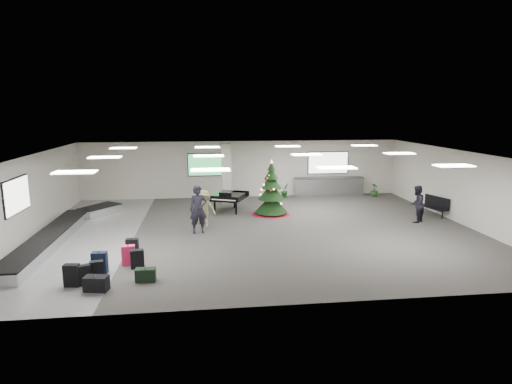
{
  "coord_description": "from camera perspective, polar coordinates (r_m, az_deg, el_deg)",
  "views": [
    {
      "loc": [
        -2.2,
        -17.1,
        4.98
      ],
      "look_at": [
        0.03,
        1.0,
        1.43
      ],
      "focal_mm": 30.0,
      "sensor_mm": 36.0,
      "label": 1
    }
  ],
  "objects": [
    {
      "name": "suitcase_3",
      "position": [
        15.4,
        -16.16,
        -7.09
      ],
      "size": [
        0.42,
        0.24,
        0.64
      ],
      "rotation": [
        0.0,
        0.0,
        -0.03
      ],
      "color": "black",
      "rests_on": "ground"
    },
    {
      "name": "black_duffel",
      "position": [
        12.93,
        -20.52,
        -11.36
      ],
      "size": [
        0.7,
        0.46,
        0.45
      ],
      "rotation": [
        0.0,
        0.0,
        -0.18
      ],
      "color": "black",
      "rests_on": "ground"
    },
    {
      "name": "service_counter",
      "position": [
        25.21,
        9.68,
        0.73
      ],
      "size": [
        4.05,
        0.65,
        1.08
      ],
      "color": "silver",
      "rests_on": "ground"
    },
    {
      "name": "potted_plant_left",
      "position": [
        24.33,
        3.86,
        0.21
      ],
      "size": [
        0.6,
        0.6,
        0.86
      ],
      "primitive_type": "imported",
      "rotation": [
        0.0,
        0.0,
        0.83
      ],
      "color": "#15411A",
      "rests_on": "ground"
    },
    {
      "name": "green_duffel",
      "position": [
        13.19,
        -14.51,
        -10.63
      ],
      "size": [
        0.59,
        0.3,
        0.41
      ],
      "rotation": [
        0.0,
        0.0,
        -0.02
      ],
      "color": "black",
      "rests_on": "ground"
    },
    {
      "name": "traveler_bench",
      "position": [
        20.27,
        20.63,
        -1.51
      ],
      "size": [
        1.02,
        1.01,
        1.66
      ],
      "primitive_type": "imported",
      "rotation": [
        0.0,
        0.0,
        3.89
      ],
      "color": "black",
      "rests_on": "ground"
    },
    {
      "name": "suitcase_0",
      "position": [
        13.45,
        -23.35,
        -10.16
      ],
      "size": [
        0.44,
        0.28,
        0.67
      ],
      "rotation": [
        0.0,
        0.0,
        -0.11
      ],
      "color": "black",
      "rests_on": "ground"
    },
    {
      "name": "navy_suitcase",
      "position": [
        14.1,
        -20.11,
        -8.87
      ],
      "size": [
        0.46,
        0.28,
        0.71
      ],
      "rotation": [
        0.0,
        0.0,
        -0.04
      ],
      "color": "black",
      "rests_on": "ground"
    },
    {
      "name": "suitcase_1",
      "position": [
        13.6,
        -20.46,
        -9.83
      ],
      "size": [
        0.43,
        0.29,
        0.62
      ],
      "rotation": [
        0.0,
        0.0,
        0.24
      ],
      "color": "black",
      "rests_on": "ground"
    },
    {
      "name": "suitcase_7",
      "position": [
        14.24,
        -15.55,
        -8.6
      ],
      "size": [
        0.45,
        0.3,
        0.62
      ],
      "rotation": [
        0.0,
        0.0,
        0.21
      ],
      "color": "black",
      "rests_on": "ground"
    },
    {
      "name": "traveler_b",
      "position": [
        18.46,
        -6.92,
        -2.16
      ],
      "size": [
        1.14,
        0.82,
        1.6
      ],
      "primitive_type": "imported",
      "rotation": [
        0.0,
        0.0,
        -0.23
      ],
      "color": "#8B7F56",
      "rests_on": "ground"
    },
    {
      "name": "baggage_carousel",
      "position": [
        18.55,
        -24.55,
        -4.9
      ],
      "size": [
        2.28,
        9.71,
        0.43
      ],
      "color": "silver",
      "rests_on": "ground"
    },
    {
      "name": "christmas_tree",
      "position": [
        20.44,
        2.05,
        -0.49
      ],
      "size": [
        1.86,
        1.86,
        2.65
      ],
      "color": "maroon",
      "rests_on": "ground"
    },
    {
      "name": "bench",
      "position": [
        21.86,
        22.77,
        -1.62
      ],
      "size": [
        0.9,
        1.55,
        0.93
      ],
      "rotation": [
        0.0,
        0.0,
        0.28
      ],
      "color": "black",
      "rests_on": "ground"
    },
    {
      "name": "pink_suitcase",
      "position": [
        14.57,
        -16.64,
        -8.09
      ],
      "size": [
        0.44,
        0.28,
        0.67
      ],
      "rotation": [
        0.0,
        0.0,
        0.11
      ],
      "color": "#FA2056",
      "rests_on": "ground"
    },
    {
      "name": "grand_piano",
      "position": [
        21.1,
        -3.55,
        -0.59
      ],
      "size": [
        2.0,
        2.22,
        1.04
      ],
      "rotation": [
        0.0,
        0.0,
        -0.42
      ],
      "color": "black",
      "rests_on": "ground"
    },
    {
      "name": "potted_plant_right",
      "position": [
        25.64,
        15.53,
        0.28
      ],
      "size": [
        0.56,
        0.56,
        0.76
      ],
      "primitive_type": "imported",
      "rotation": [
        0.0,
        0.0,
        1.98
      ],
      "color": "#15411A",
      "rests_on": "ground"
    },
    {
      "name": "room_envelope",
      "position": [
        18.06,
        -1.18,
        2.58
      ],
      "size": [
        18.02,
        14.02,
        3.21
      ],
      "color": "beige",
      "rests_on": "ground"
    },
    {
      "name": "ground",
      "position": [
        17.95,
        0.29,
        -5.09
      ],
      "size": [
        18.0,
        18.0,
        0.0
      ],
      "primitive_type": "plane",
      "color": "#373432",
      "rests_on": "ground"
    },
    {
      "name": "suitcase_5",
      "position": [
        13.44,
        -22.02,
        -10.23
      ],
      "size": [
        0.45,
        0.36,
        0.61
      ],
      "rotation": [
        0.0,
        0.0,
        0.43
      ],
      "color": "black",
      "rests_on": "ground"
    },
    {
      "name": "traveler_a",
      "position": [
        17.46,
        -7.69,
        -2.33
      ],
      "size": [
        0.78,
        0.58,
        1.96
      ],
      "primitive_type": "imported",
      "rotation": [
        0.0,
        0.0,
        0.17
      ],
      "color": "black",
      "rests_on": "ground"
    }
  ]
}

